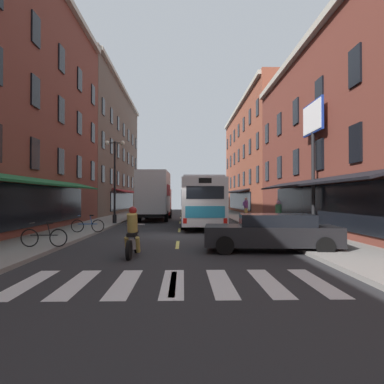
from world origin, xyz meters
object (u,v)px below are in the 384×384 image
(sedan_near, at_px, (272,232))
(street_lamp_twin, at_px, (115,178))
(billboard_sign, at_px, (313,134))
(bicycle_near, at_px, (44,237))
(bicycle_mid, at_px, (88,225))
(transit_bus, at_px, (200,201))
(pedestrian_near, at_px, (246,207))
(motorcycle_rider, at_px, (133,235))
(sedan_mid, at_px, (161,209))
(pedestrian_mid, at_px, (278,214))
(box_truck, at_px, (155,196))

(sedan_near, bearing_deg, street_lamp_twin, 123.17)
(billboard_sign, relative_size, bicycle_near, 4.00)
(sedan_near, distance_m, bicycle_mid, 10.12)
(sedan_near, distance_m, bicycle_near, 8.37)
(transit_bus, distance_m, street_lamp_twin, 6.34)
(billboard_sign, relative_size, pedestrian_near, 3.73)
(sedan_near, relative_size, bicycle_near, 2.87)
(sedan_near, height_order, motorcycle_rider, motorcycle_rider)
(motorcycle_rider, relative_size, bicycle_mid, 1.21)
(sedan_mid, bearing_deg, billboard_sign, -65.87)
(motorcycle_rider, xyz_separation_m, pedestrian_near, (7.30, 19.56, 0.41))
(motorcycle_rider, bearing_deg, pedestrian_mid, 49.60)
(bicycle_near, bearing_deg, transit_bus, 61.31)
(sedan_mid, height_order, bicycle_mid, sedan_mid)
(transit_bus, height_order, bicycle_near, transit_bus)
(bicycle_near, xyz_separation_m, pedestrian_near, (10.76, 18.21, 0.62))
(bicycle_near, bearing_deg, bicycle_mid, 88.78)
(billboard_sign, bearing_deg, street_lamp_twin, 149.32)
(street_lamp_twin, bearing_deg, pedestrian_near, 30.34)
(motorcycle_rider, bearing_deg, box_truck, 92.29)
(box_truck, height_order, sedan_near, box_truck)
(billboard_sign, xyz_separation_m, transit_bus, (-5.63, 6.45, -3.62))
(bicycle_mid, bearing_deg, motorcycle_rider, -63.91)
(billboard_sign, height_order, bicycle_mid, billboard_sign)
(transit_bus, bearing_deg, motorcycle_rider, -102.53)
(street_lamp_twin, bearing_deg, sedan_mid, 79.72)
(street_lamp_twin, bearing_deg, bicycle_near, -91.10)
(sedan_mid, bearing_deg, pedestrian_mid, -66.85)
(box_truck, xyz_separation_m, bicycle_near, (-2.72, -16.98, -1.59))
(bicycle_near, xyz_separation_m, pedestrian_mid, (10.66, 7.12, 0.49))
(motorcycle_rider, relative_size, street_lamp_twin, 0.35)
(pedestrian_near, bearing_deg, sedan_mid, -179.45)
(bicycle_near, height_order, street_lamp_twin, street_lamp_twin)
(bicycle_near, height_order, pedestrian_mid, pedestrian_mid)
(sedan_mid, distance_m, street_lamp_twin, 14.15)
(motorcycle_rider, height_order, bicycle_near, motorcycle_rider)
(transit_bus, distance_m, motorcycle_rider, 13.25)
(sedan_near, xyz_separation_m, motorcycle_rider, (-4.91, -0.96, 0.01))
(billboard_sign, distance_m, box_truck, 15.39)
(transit_bus, height_order, pedestrian_near, transit_bus)
(box_truck, xyz_separation_m, pedestrian_mid, (7.94, -9.86, -1.11))
(transit_bus, height_order, pedestrian_mid, transit_bus)
(billboard_sign, relative_size, street_lamp_twin, 1.16)
(billboard_sign, height_order, box_truck, billboard_sign)
(box_truck, bearing_deg, pedestrian_near, 8.67)
(bicycle_near, distance_m, pedestrian_near, 21.16)
(billboard_sign, relative_size, bicycle_mid, 4.00)
(bicycle_near, bearing_deg, pedestrian_mid, 33.74)
(bicycle_near, distance_m, street_lamp_twin, 12.39)
(box_truck, distance_m, motorcycle_rider, 18.40)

